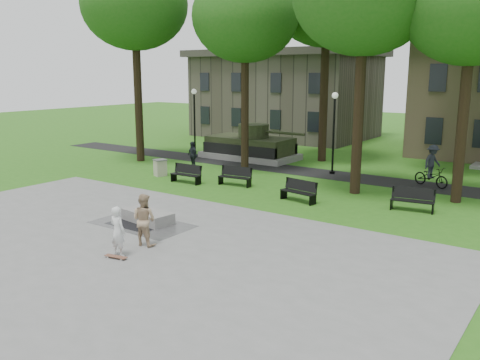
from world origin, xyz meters
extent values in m
plane|color=#296016|center=(0.00, 0.00, 0.00)|extent=(120.00, 120.00, 0.00)
cube|color=gray|center=(0.00, -5.00, 0.01)|extent=(22.00, 16.00, 0.02)
cube|color=black|center=(0.00, 12.00, 0.01)|extent=(44.00, 2.60, 0.01)
cube|color=#4C443D|center=(-11.00, 26.50, 3.60)|extent=(15.00, 10.00, 7.20)
cylinder|color=black|center=(-12.00, 9.00, 4.48)|extent=(0.52, 0.52, 8.96)
ellipsoid|color=#1C5413|center=(-12.00, 9.00, 10.08)|extent=(6.80, 6.80, 5.78)
cylinder|color=black|center=(-4.50, 10.50, 4.00)|extent=(0.48, 0.48, 8.00)
ellipsoid|color=#1C5413|center=(-4.50, 10.50, 9.00)|extent=(6.20, 6.20, 5.27)
cylinder|color=black|center=(3.50, 8.50, 4.16)|extent=(0.50, 0.50, 8.32)
cylinder|color=black|center=(8.00, 9.50, 3.84)|extent=(0.46, 0.46, 7.68)
ellipsoid|color=#1C5413|center=(8.00, 9.50, 8.64)|extent=(6.00, 6.00, 5.10)
cylinder|color=black|center=(-2.00, 16.00, 4.64)|extent=(0.54, 0.54, 9.28)
cylinder|color=black|center=(6.50, 16.50, 4.32)|extent=(0.50, 0.50, 8.64)
ellipsoid|color=#1C5413|center=(6.50, 16.50, 9.72)|extent=(6.40, 6.40, 5.44)
cylinder|color=black|center=(-10.00, 12.30, 2.20)|extent=(0.12, 0.12, 4.40)
sphere|color=silver|center=(-10.00, 12.30, 4.55)|extent=(0.36, 0.36, 0.36)
cylinder|color=black|center=(-10.00, 12.30, 0.08)|extent=(0.32, 0.32, 0.16)
cylinder|color=black|center=(0.50, 12.30, 2.20)|extent=(0.12, 0.12, 4.40)
sphere|color=silver|center=(0.50, 12.30, 4.55)|extent=(0.36, 0.36, 0.36)
cylinder|color=black|center=(0.50, 12.30, 0.08)|extent=(0.32, 0.32, 0.16)
cube|color=gray|center=(-6.50, 14.00, 0.20)|extent=(6.50, 3.40, 0.40)
cube|color=#2D331B|center=(-6.50, 14.00, 0.95)|extent=(5.80, 2.80, 1.10)
cube|color=black|center=(-6.50, 12.65, 0.75)|extent=(5.80, 0.35, 0.70)
cube|color=black|center=(-6.50, 15.35, 0.75)|extent=(5.80, 0.35, 0.70)
cylinder|color=#2D331B|center=(-6.20, 14.00, 1.95)|extent=(2.10, 2.10, 0.90)
cylinder|color=#2D331B|center=(-3.90, 14.00, 1.95)|extent=(3.20, 0.18, 0.18)
cube|color=black|center=(-1.39, -1.54, 0.02)|extent=(2.20, 1.20, 0.00)
cube|color=gray|center=(-1.24, -0.97, 0.24)|extent=(2.31, 1.28, 0.45)
cube|color=brown|center=(0.85, -4.46, 0.06)|extent=(0.80, 0.35, 0.07)
imported|color=silver|center=(0.73, -4.23, 0.84)|extent=(0.60, 0.40, 1.65)
imported|color=tan|center=(0.65, -2.99, 0.92)|extent=(0.94, 0.77, 1.81)
imported|color=black|center=(-7.14, 8.69, 0.86)|extent=(1.09, 0.74, 1.72)
imported|color=black|center=(6.16, 12.15, 0.53)|extent=(2.12, 1.39, 1.05)
imported|color=#22242D|center=(6.16, 12.15, 1.32)|extent=(1.02, 1.29, 1.75)
cube|color=black|center=(-4.85, 5.43, 0.45)|extent=(1.81, 0.50, 0.05)
cube|color=black|center=(-4.85, 5.65, 0.75)|extent=(1.80, 0.20, 0.50)
cube|color=black|center=(-5.70, 5.43, 0.23)|extent=(0.07, 0.45, 0.45)
cube|color=black|center=(-4.00, 5.43, 0.23)|extent=(0.07, 0.45, 0.45)
cube|color=black|center=(-2.31, 6.41, 0.45)|extent=(1.84, 0.65, 0.05)
cube|color=black|center=(-2.31, 6.63, 0.75)|extent=(1.81, 0.35, 0.50)
cube|color=black|center=(-3.16, 6.41, 0.23)|extent=(0.11, 0.45, 0.45)
cube|color=black|center=(-1.46, 6.41, 0.23)|extent=(0.11, 0.45, 0.45)
cube|color=black|center=(2.04, 5.36, 0.45)|extent=(1.85, 0.76, 0.05)
cube|color=black|center=(2.04, 5.58, 0.75)|extent=(1.80, 0.47, 0.50)
cube|color=black|center=(1.19, 5.36, 0.23)|extent=(0.14, 0.45, 0.45)
cube|color=black|center=(2.89, 5.36, 0.23)|extent=(0.14, 0.45, 0.45)
cube|color=black|center=(6.83, 6.74, 0.45)|extent=(1.85, 0.73, 0.05)
cube|color=black|center=(6.83, 6.96, 0.75)|extent=(1.80, 0.43, 0.50)
cube|color=black|center=(5.98, 6.74, 0.23)|extent=(0.13, 0.45, 0.45)
cube|color=black|center=(7.68, 6.74, 0.23)|extent=(0.13, 0.45, 0.45)
cube|color=#B4AD94|center=(-7.33, 6.05, 0.45)|extent=(0.78, 0.78, 0.90)
cube|color=#4C4C4C|center=(-7.33, 6.05, 0.93)|extent=(0.86, 0.86, 0.06)
camera|label=1|loc=(12.94, -14.70, 5.85)|focal=38.00mm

